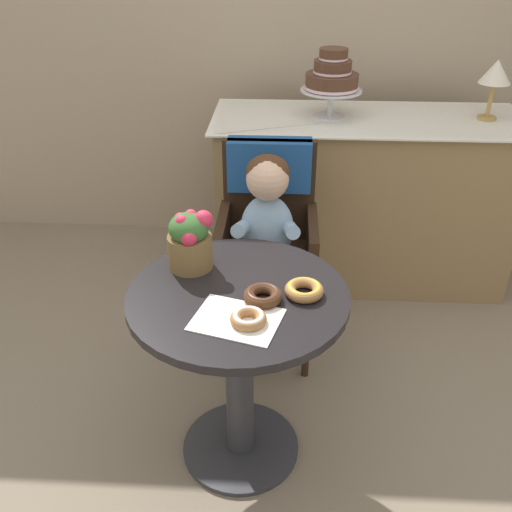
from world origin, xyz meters
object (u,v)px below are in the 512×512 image
at_px(donut_side, 248,318).
at_px(seated_child, 267,226).
at_px(wicker_chair, 268,217).
at_px(table_lamp, 496,74).
at_px(tiered_cake_stand, 332,78).
at_px(flower_vase, 190,240).
at_px(donut_front, 263,295).
at_px(donut_mid, 304,289).
at_px(cafe_table, 239,344).

bearing_deg(donut_side, seated_child, 87.76).
bearing_deg(wicker_chair, table_lamp, 25.78).
xyz_separation_m(seated_child, tiered_cake_stand, (0.28, 0.75, 0.42)).
height_order(seated_child, flower_vase, seated_child).
bearing_deg(donut_front, donut_mid, 18.76).
bearing_deg(donut_front, table_lamp, 52.44).
bearing_deg(tiered_cake_stand, flower_vase, -114.48).
bearing_deg(donut_side, flower_vase, 125.02).
height_order(donut_front, donut_mid, donut_front).
xyz_separation_m(donut_front, donut_mid, (0.13, 0.04, -0.00)).
relative_size(wicker_chair, table_lamp, 3.35).
relative_size(seated_child, tiered_cake_stand, 2.21).
bearing_deg(wicker_chair, flower_vase, -118.12).
bearing_deg(donut_mid, tiered_cake_stand, 83.81).
xyz_separation_m(seated_child, flower_vase, (-0.24, -0.40, 0.15)).
bearing_deg(flower_vase, seated_child, 58.45).
bearing_deg(donut_mid, seated_child, 104.39).
relative_size(seated_child, table_lamp, 2.55).
xyz_separation_m(donut_front, table_lamp, (1.04, 1.35, 0.38)).
bearing_deg(table_lamp, donut_mid, -124.84).
xyz_separation_m(wicker_chair, table_lamp, (1.05, 0.61, 0.48)).
bearing_deg(seated_child, tiered_cake_stand, 69.61).
xyz_separation_m(wicker_chair, tiered_cake_stand, (0.28, 0.60, 0.45)).
height_order(donut_front, table_lamp, table_lamp).
xyz_separation_m(cafe_table, flower_vase, (-0.17, 0.15, 0.32)).
relative_size(donut_mid, flower_vase, 0.59).
bearing_deg(table_lamp, seated_child, -143.94).
xyz_separation_m(wicker_chair, donut_mid, (0.14, -0.70, 0.10)).
bearing_deg(donut_mid, wicker_chair, 101.27).
height_order(cafe_table, donut_side, donut_side).
distance_m(donut_side, tiered_cake_stand, 1.53).
xyz_separation_m(donut_side, tiered_cake_stand, (0.31, 1.46, 0.35)).
height_order(donut_mid, tiered_cake_stand, tiered_cake_stand).
relative_size(wicker_chair, donut_side, 8.74).
height_order(seated_child, donut_side, seated_child).
bearing_deg(flower_vase, cafe_table, -41.29).
distance_m(donut_front, table_lamp, 1.74).
distance_m(donut_mid, flower_vase, 0.42).
height_order(tiered_cake_stand, table_lamp, tiered_cake_stand).
height_order(wicker_chair, donut_mid, wicker_chair).
distance_m(cafe_table, tiered_cake_stand, 1.47).
xyz_separation_m(wicker_chair, donut_front, (0.01, -0.74, 0.10)).
relative_size(seated_child, flower_vase, 3.46).
xyz_separation_m(seated_child, donut_front, (0.01, -0.59, 0.06)).
relative_size(cafe_table, donut_side, 6.60).
relative_size(wicker_chair, donut_mid, 7.65).
relative_size(wicker_chair, donut_front, 7.78).
bearing_deg(tiered_cake_stand, donut_mid, -96.19).
distance_m(cafe_table, wicker_chair, 0.72).
relative_size(donut_front, tiered_cake_stand, 0.37).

